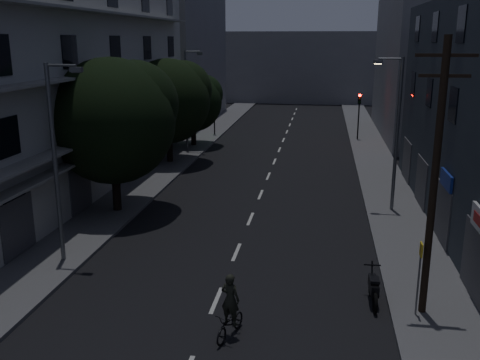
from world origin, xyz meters
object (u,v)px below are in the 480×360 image
(motorcycle, at_px, (373,289))
(cyclist, at_px, (230,316))
(bus_stop_sign, at_px, (420,266))
(utility_pole, at_px, (435,175))

(motorcycle, xyz_separation_m, cyclist, (-4.58, -2.94, 0.19))
(bus_stop_sign, xyz_separation_m, cyclist, (-5.90, -2.06, -1.17))
(bus_stop_sign, distance_m, cyclist, 6.36)
(utility_pole, distance_m, bus_stop_sign, 3.00)
(utility_pole, bearing_deg, motorcycle, 158.42)
(utility_pole, height_order, cyclist, utility_pole)
(utility_pole, xyz_separation_m, motorcycle, (-1.57, 0.62, -4.34))
(cyclist, bearing_deg, bus_stop_sign, 37.13)
(utility_pole, xyz_separation_m, bus_stop_sign, (-0.25, -0.25, -2.98))
(utility_pole, bearing_deg, bus_stop_sign, -134.40)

